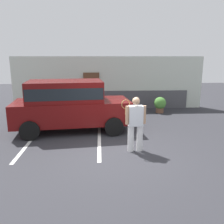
# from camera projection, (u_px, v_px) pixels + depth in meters

# --- Properties ---
(ground_plane) EXTENTS (40.00, 40.00, 0.00)m
(ground_plane) POSITION_uv_depth(u_px,v_px,m) (117.00, 153.00, 7.50)
(ground_plane) COLOR #2D2D33
(parking_stripe_0) EXTENTS (0.12, 4.40, 0.01)m
(parking_stripe_0) POSITION_uv_depth(u_px,v_px,m) (33.00, 138.00, 8.81)
(parking_stripe_0) COLOR silver
(parking_stripe_0) RESTS_ON ground_plane
(parking_stripe_1) EXTENTS (0.12, 4.40, 0.01)m
(parking_stripe_1) POSITION_uv_depth(u_px,v_px,m) (99.00, 137.00, 8.93)
(parking_stripe_1) COLOR silver
(parking_stripe_1) RESTS_ON ground_plane
(house_frontage) EXTENTS (10.94, 0.40, 3.00)m
(house_frontage) POSITION_uv_depth(u_px,v_px,m) (108.00, 84.00, 13.73)
(house_frontage) COLOR silver
(house_frontage) RESTS_ON ground_plane
(parked_suv) EXTENTS (4.78, 2.57, 2.05)m
(parked_suv) POSITION_uv_depth(u_px,v_px,m) (69.00, 103.00, 9.53)
(parked_suv) COLOR #590C0C
(parked_suv) RESTS_ON ground_plane
(tennis_player_man) EXTENTS (0.79, 0.30, 1.76)m
(tennis_player_man) POSITION_uv_depth(u_px,v_px,m) (135.00, 123.00, 7.46)
(tennis_player_man) COLOR white
(tennis_player_man) RESTS_ON ground_plane
(potted_plant_by_porch) EXTENTS (0.65, 0.65, 0.86)m
(potted_plant_by_porch) POSITION_uv_depth(u_px,v_px,m) (160.00, 104.00, 12.78)
(potted_plant_by_porch) COLOR brown
(potted_plant_by_porch) RESTS_ON ground_plane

